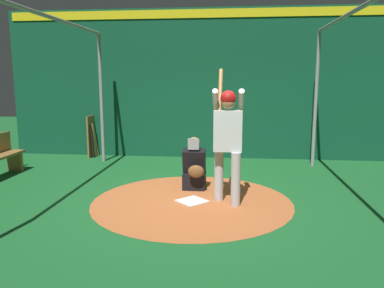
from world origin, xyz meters
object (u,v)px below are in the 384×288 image
Objects in this scene: batter at (228,135)px; catcher at (194,169)px; bat_rack at (93,137)px; home_plate at (192,201)px.

batter is 2.24× the size of catcher.
batter is 4.91m from bat_rack.
home_plate is 0.20× the size of batter.
bat_rack is at bearing -132.87° from catcher.
bat_rack reaches higher than catcher.
bat_rack is (-2.68, -2.89, 0.12)m from catcher.
home_plate is 0.82m from catcher.
catcher is at bearing 47.13° from bat_rack.
home_plate is 0.40× the size of bat_rack.
catcher is (-0.73, -0.04, 0.36)m from home_plate.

